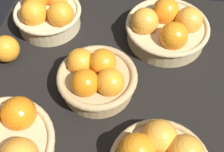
{
  "coord_description": "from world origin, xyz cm",
  "views": [
    {
      "loc": [
        -43.94,
        -9.44,
        68.96
      ],
      "look_at": [
        1.67,
        -2.68,
        7.0
      ],
      "focal_mm": 46.96,
      "sensor_mm": 36.0,
      "label": 1
    }
  ],
  "objects": [
    {
      "name": "basket_center",
      "position": [
        -0.02,
        1.2,
        7.75
      ],
      "size": [
        21.02,
        21.02,
        10.96
      ],
      "color": "tan",
      "rests_on": "market_tray"
    },
    {
      "name": "basket_far_left",
      "position": [
        -20.74,
        19.31,
        7.27
      ],
      "size": [
        24.87,
        24.87,
        10.89
      ],
      "color": "tan",
      "rests_on": "market_tray"
    },
    {
      "name": "basket_near_right",
      "position": [
        21.21,
        -16.34,
        7.75
      ],
      "size": [
        24.9,
        24.9,
        11.59
      ],
      "color": "tan",
      "rests_on": "market_tray"
    },
    {
      "name": "loose_orange_back_gap",
      "position": [
        6.86,
        28.62,
        6.86
      ],
      "size": [
        7.73,
        7.73,
        7.73
      ],
      "primitive_type": "sphere",
      "color": "orange",
      "rests_on": "market_tray"
    },
    {
      "name": "basket_far_right",
      "position": [
        22.24,
        20.45,
        8.25
      ],
      "size": [
        20.85,
        20.85,
        11.67
      ],
      "color": "#D3BC8C",
      "rests_on": "market_tray"
    },
    {
      "name": "market_tray",
      "position": [
        0.0,
        0.0,
        1.5
      ],
      "size": [
        84.0,
        72.0,
        3.0
      ],
      "primitive_type": "cube",
      "color": "black",
      "rests_on": "ground"
    }
  ]
}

